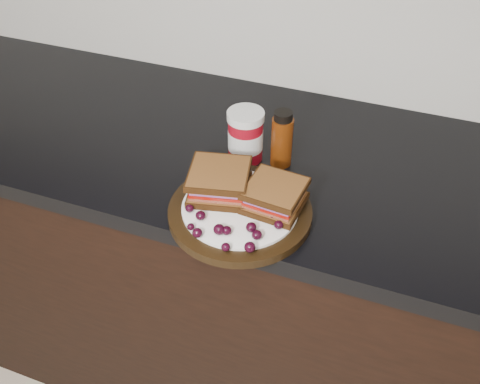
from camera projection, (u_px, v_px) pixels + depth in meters
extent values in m
cube|color=black|center=(179.00, 264.00, 1.58)|extent=(3.96, 0.58, 0.86)
cube|color=black|center=(165.00, 138.00, 1.28)|extent=(3.98, 0.60, 0.04)
cylinder|color=black|center=(240.00, 212.00, 1.04)|extent=(0.28, 0.28, 0.02)
ellipsoid|color=black|center=(189.00, 208.00, 1.01)|extent=(0.02, 0.02, 0.02)
ellipsoid|color=black|center=(201.00, 216.00, 1.00)|extent=(0.02, 0.02, 0.02)
ellipsoid|color=black|center=(191.00, 227.00, 0.98)|extent=(0.01, 0.01, 0.01)
ellipsoid|color=black|center=(197.00, 233.00, 0.96)|extent=(0.02, 0.02, 0.02)
ellipsoid|color=black|center=(219.00, 229.00, 0.97)|extent=(0.02, 0.02, 0.02)
ellipsoid|color=black|center=(227.00, 231.00, 0.97)|extent=(0.02, 0.02, 0.02)
ellipsoid|color=black|center=(226.00, 247.00, 0.94)|extent=(0.02, 0.02, 0.02)
ellipsoid|color=black|center=(250.00, 247.00, 0.93)|extent=(0.02, 0.02, 0.02)
ellipsoid|color=black|center=(257.00, 235.00, 0.96)|extent=(0.02, 0.02, 0.02)
ellipsoid|color=black|center=(251.00, 227.00, 0.97)|extent=(0.02, 0.02, 0.02)
ellipsoid|color=black|center=(279.00, 225.00, 0.98)|extent=(0.02, 0.02, 0.02)
ellipsoid|color=black|center=(273.00, 218.00, 0.99)|extent=(0.02, 0.02, 0.01)
ellipsoid|color=black|center=(286.00, 212.00, 1.00)|extent=(0.02, 0.02, 0.02)
ellipsoid|color=black|center=(281.00, 202.00, 1.03)|extent=(0.02, 0.02, 0.02)
ellipsoid|color=black|center=(281.00, 197.00, 1.04)|extent=(0.02, 0.02, 0.02)
ellipsoid|color=black|center=(231.00, 188.00, 1.06)|extent=(0.02, 0.02, 0.02)
ellipsoid|color=black|center=(213.00, 184.00, 1.07)|extent=(0.02, 0.02, 0.02)
ellipsoid|color=black|center=(211.00, 185.00, 1.07)|extent=(0.02, 0.02, 0.02)
ellipsoid|color=black|center=(195.00, 190.00, 1.05)|extent=(0.02, 0.02, 0.02)
ellipsoid|color=black|center=(192.00, 194.00, 1.04)|extent=(0.02, 0.02, 0.02)
ellipsoid|color=black|center=(220.00, 188.00, 1.06)|extent=(0.02, 0.02, 0.02)
ellipsoid|color=black|center=(217.00, 189.00, 1.06)|extent=(0.02, 0.02, 0.02)
ellipsoid|color=black|center=(203.00, 198.00, 1.04)|extent=(0.02, 0.02, 0.01)
cylinder|color=maroon|center=(246.00, 136.00, 1.15)|extent=(0.11, 0.11, 0.12)
cylinder|color=#502108|center=(282.00, 139.00, 1.13)|extent=(0.05, 0.05, 0.13)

